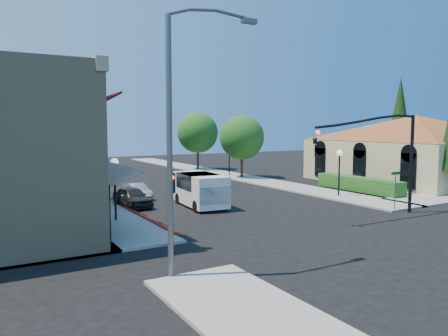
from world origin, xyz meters
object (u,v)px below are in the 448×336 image
lamppost_right_near (339,161)px  signal_mast_arm (388,147)px  conifer_far (400,117)px  street_tree_b (198,133)px  secondary_signal (171,196)px  lamppost_left_far (66,158)px  street_tree_a (242,137)px  lamppost_left_near (115,173)px  street_name_sign (395,184)px  parked_car_d (74,170)px  cobra_streetlight (179,128)px  parked_car_c (90,179)px  white_van (201,188)px  parked_car_a (132,197)px  parked_car_b (138,191)px  lamppost_right_far (229,151)px

lamppost_right_near → signal_mast_arm: bearing=-112.1°
conifer_far → street_tree_b: 23.83m
street_tree_b → secondary_signal: bearing=-118.8°
lamppost_left_far → lamppost_right_near: 22.02m
street_tree_a → secondary_signal: bearing=-129.2°
signal_mast_arm → lamppost_left_near: (-14.36, 6.50, -1.35)m
street_name_sign → lamppost_left_far: 25.48m
parked_car_d → conifer_far: bearing=-18.9°
cobra_streetlight → parked_car_c: bearing=83.5°
white_van → parked_car_a: bearing=150.2°
cobra_streetlight → street_tree_b: bearing=62.2°
street_name_sign → parked_car_b: (-12.30, 12.79, -1.15)m
street_name_sign → lamppost_left_near: (-16.00, 5.80, 1.04)m
conifer_far → lamppost_right_near: bearing=-152.9°
lamppost_right_near → parked_car_a: 15.37m
conifer_far → parked_car_b: size_ratio=3.29×
street_name_sign → white_van: bearing=142.3°
cobra_streetlight → parked_car_c: size_ratio=2.27×
secondary_signal → lamppost_left_near: 6.63m
street_name_sign → lamppost_left_near: bearing=160.1°
lamppost_right_near → white_van: (-10.77, 1.75, -1.48)m
street_tree_a → street_name_sign: bearing=-93.8°
street_tree_b → parked_car_b: (-13.60, -17.01, -3.99)m
white_van → parked_car_a: 4.56m
cobra_streetlight → street_name_sign: 17.54m
secondary_signal → lamppost_left_far: lamppost_left_far is taller
street_tree_b → lamppost_right_far: (-0.30, -8.00, -1.81)m
cobra_streetlight → lamppost_right_far: size_ratio=2.61×
street_tree_b → signal_mast_arm: bearing=-95.5°
lamppost_right_near → parked_car_b: (-13.30, 6.99, -2.18)m
parked_car_a → parked_car_b: size_ratio=1.16×
parked_car_d → lamppost_left_far: bearing=-100.9°
parked_car_b → parked_car_d: bearing=91.9°
parked_car_b → parked_car_c: size_ratio=0.82×
lamppost_left_near → lamppost_right_far: bearing=43.3°
conifer_far → cobra_streetlight: bearing=-151.7°
street_tree_b → lamppost_right_far: bearing=-92.1°
street_tree_b → parked_car_b: street_tree_b is taller
conifer_far → lamppost_right_far: conifer_far is taller
lamppost_left_far → parked_car_a: 10.47m
street_tree_a → parked_car_c: (-15.00, 1.80, -3.60)m
lamppost_right_near → lamppost_right_far: (0.00, 16.00, 0.00)m
street_tree_b → lamppost_left_near: street_tree_b is taller
conifer_far → street_name_sign: (-20.50, -15.80, -4.66)m
cobra_streetlight → lamppost_left_far: size_ratio=2.61×
parked_car_a → parked_car_b: 3.30m
white_van → street_name_sign: bearing=-37.7°
cobra_streetlight → parked_car_b: cobra_streetlight is taller
lamppost_left_near → lamppost_right_near: 17.00m
street_tree_b → cobra_streetlight: cobra_streetlight is taller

